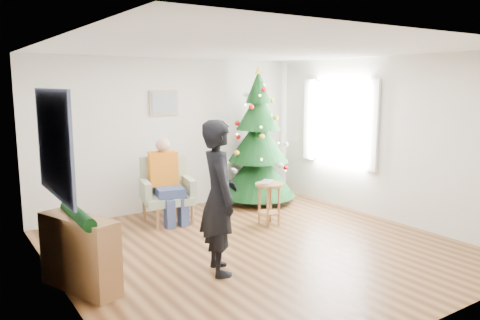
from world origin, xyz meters
TOP-DOWN VIEW (x-y plane):
  - floor at (0.00, 0.00)m, footprint 5.00×5.00m
  - ceiling at (0.00, 0.00)m, footprint 5.00×5.00m
  - wall_back at (0.00, 2.50)m, footprint 5.00×0.00m
  - wall_front at (0.00, -2.50)m, footprint 5.00×0.00m
  - wall_left at (-2.50, 0.00)m, footprint 0.00×5.00m
  - wall_right at (2.50, 0.00)m, footprint 0.00×5.00m
  - window_panel at (2.47, 1.00)m, footprint 0.04×1.30m
  - curtains at (2.44, 1.00)m, footprint 0.05×1.75m
  - christmas_tree at (1.42, 1.98)m, footprint 1.38×1.38m
  - stool at (0.74, 0.75)m, footprint 0.44×0.44m
  - laptop at (0.74, 0.75)m, footprint 0.43×0.41m
  - armchair at (-0.49, 1.80)m, footprint 0.91×0.87m
  - seated_person at (-0.51, 1.75)m, footprint 0.51×0.68m
  - standing_man at (-0.85, -0.39)m, footprint 0.59×0.74m
  - game_controller at (-0.66, -0.42)m, footprint 0.07×0.13m
  - console at (-2.33, 0.01)m, footprint 0.64×1.04m
  - garland at (-2.33, 0.01)m, footprint 0.14×0.90m
  - tapestry at (-2.46, 0.30)m, footprint 0.03×1.50m
  - framed_picture at (-0.20, 2.46)m, footprint 0.52×0.05m

SIDE VIEW (x-z plane):
  - floor at x=0.00m, z-range 0.00..0.00m
  - stool at x=0.74m, z-range 0.01..0.66m
  - armchair at x=-0.49m, z-range -0.13..0.89m
  - console at x=-2.33m, z-range 0.00..0.80m
  - laptop at x=0.74m, z-range 0.66..0.69m
  - seated_person at x=-0.51m, z-range 0.02..1.36m
  - garland at x=-2.33m, z-range 0.75..0.89m
  - standing_man at x=-0.85m, z-range 0.00..1.78m
  - christmas_tree at x=1.42m, z-range -0.12..2.36m
  - game_controller at x=-0.66m, z-range 1.17..1.20m
  - wall_back at x=0.00m, z-range -1.20..3.80m
  - wall_front at x=0.00m, z-range -1.20..3.80m
  - wall_left at x=-2.50m, z-range -1.20..3.80m
  - wall_right at x=2.50m, z-range -1.20..3.80m
  - window_panel at x=2.47m, z-range 0.80..2.20m
  - curtains at x=2.44m, z-range 0.75..2.25m
  - tapestry at x=-2.46m, z-range 0.98..2.12m
  - framed_picture at x=-0.20m, z-range 1.64..2.06m
  - ceiling at x=0.00m, z-range 2.60..2.60m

